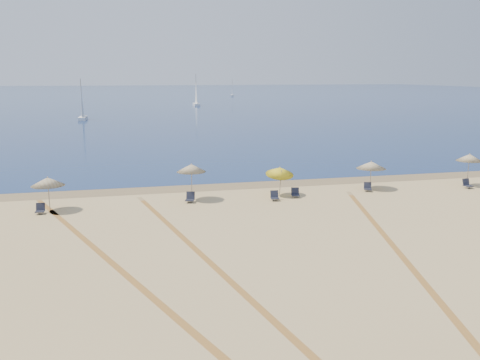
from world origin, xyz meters
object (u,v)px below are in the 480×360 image
Objects in this scene: umbrella_5 at (469,158)px; sailboat_0 at (232,91)px; chair_3 at (275,196)px; sailboat_2 at (196,96)px; chair_1 at (40,209)px; umbrella_3 at (280,171)px; chair_5 at (368,187)px; sailboat_1 at (82,107)px; chair_6 at (467,184)px; chair_4 at (295,193)px; umbrella_1 at (48,182)px; umbrella_2 at (191,168)px; chair_2 at (190,198)px; umbrella_4 at (371,165)px.

umbrella_5 is 0.38× the size of sailboat_0.
sailboat_2 reaches higher than chair_3.
chair_1 is (-32.20, -1.04, -2.02)m from umbrella_5.
umbrella_5 is at bearing -0.83° from umbrella_3.
umbrella_5 is at bearing 21.12° from chair_5.
umbrella_3 reaches higher than chair_5.
sailboat_1 is (-26.15, 70.18, 2.14)m from chair_5.
chair_1 is 0.83× the size of chair_5.
umbrella_5 is at bearing -62.15° from sailboat_1.
chair_4 is at bearing 174.10° from chair_6.
chair_5 is at bearing -86.01° from sailboat_0.
sailboat_2 is (-5.75, 112.48, 2.39)m from chair_6.
umbrella_3 reaches higher than umbrella_1.
sailboat_2 is (-6.22, 111.84, 0.40)m from umbrella_5.
chair_4 is (-14.73, -0.52, -2.01)m from umbrella_5.
chair_1 is at bearing -175.62° from umbrella_3.
sailboat_1 reaches higher than chair_1.
chair_3 is 0.08× the size of sailboat_2.
sailboat_0 reaches higher than chair_5.
sailboat_1 is (-20.08, 70.80, 2.13)m from chair_4.
chair_4 is at bearing -93.18° from sailboat_2.
umbrella_1 is 3.13× the size of chair_3.
sailboat_2 is (28.59, 41.56, 0.28)m from sailboat_1.
sailboat_2 is at bearing 77.21° from umbrella_1.
sailboat_0 reaches higher than umbrella_2.
sailboat_0 reaches higher than chair_2.
chair_2 is at bearing -171.13° from chair_4.
sailboat_2 reaches higher than chair_6.
umbrella_3 is 3.54× the size of chair_1.
sailboat_1 reaches higher than umbrella_1.
umbrella_3 is at bearing 6.41° from chair_1.
chair_3 is at bearing 1.89° from chair_1.
sailboat_1 is at bearing 111.04° from umbrella_4.
sailboat_2 is (9.48, 111.61, 0.86)m from umbrella_3.
sailboat_0 is at bearing 70.17° from sailboat_2.
sailboat_1 is (-34.34, 70.92, 2.11)m from chair_6.
chair_5 is at bearing -129.01° from umbrella_4.
umbrella_3 is 7.21m from chair_5.
umbrella_3 is 0.34× the size of sailboat_0.
umbrella_2 is 1.00× the size of umbrella_5.
chair_3 is 73.71m from sailboat_1.
umbrella_4 is 0.33× the size of sailboat_0.
sailboat_1 is (-12.41, 70.55, 2.11)m from chair_2.
umbrella_4 is 2.81× the size of chair_5.
chair_5 is (-0.57, -0.70, -1.60)m from umbrella_4.
chair_5 is (6.07, 0.62, -0.01)m from chair_4.
chair_2 reaches higher than chair_1.
umbrella_3 is (6.49, -0.18, -0.46)m from umbrella_2.
chair_4 is 0.11× the size of sailboat_0.
umbrella_5 is 8.89m from chair_5.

